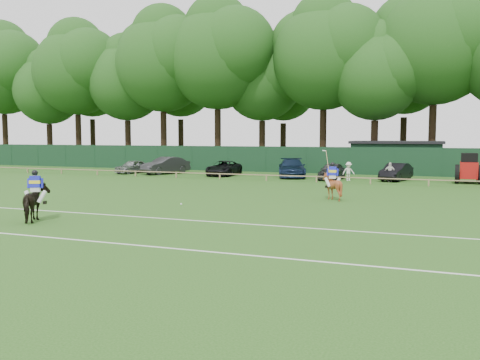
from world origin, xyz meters
The scene contains 20 objects.
ground centered at (0.00, 0.00, 0.00)m, with size 160.00×160.00×0.00m, color #1E4C14.
horse_dark centered at (-6.08, -3.51, 0.78)m, with size 0.85×1.86×1.57m, color black.
horse_chestnut centered at (4.08, 7.95, 0.75)m, with size 1.21×1.36×1.50m, color brown.
sedan_silver centered at (-17.27, 21.05, 0.63)m, with size 1.49×3.70×1.26m, color #949799.
sedan_grey centered at (-13.99, 21.49, 0.79)m, with size 1.66×4.77×1.57m, color #2C2C2E.
suv_black centered at (-8.17, 21.65, 0.65)m, with size 2.16×4.68×1.30m, color black.
sedan_navy centered at (-2.06, 22.13, 0.79)m, with size 2.22×5.45×1.58m, color #13223D.
hatch_grey centered at (1.61, 20.88, 0.69)m, with size 1.63×4.04×1.38m, color #323234.
estate_black centered at (6.54, 21.81, 0.68)m, with size 1.45×4.15×1.37m, color black.
spectator_left centered at (3.02, 20.42, 0.74)m, with size 0.95×0.55×1.47m, color white.
spectator_mid centered at (6.16, 20.39, 0.75)m, with size 0.88×0.37×1.51m, color white.
rider_dark centered at (-6.07, -3.52, 1.50)m, with size 0.87×0.63×1.41m.
rider_chestnut centered at (4.08, 7.93, 1.45)m, with size 0.94×0.56×2.05m.
polo_ball centered at (-2.77, 3.09, 0.04)m, with size 0.09×0.09×0.09m, color silver.
pitch_lines centered at (0.00, -3.50, 0.01)m, with size 60.00×5.10×0.01m.
pitch_rail centered at (0.00, 18.00, 0.45)m, with size 62.10×0.10×0.50m.
perimeter_fence centered at (0.00, 27.00, 1.25)m, with size 92.08×0.08×2.50m.
utility_shed centered at (6.00, 30.00, 1.54)m, with size 8.40×4.40×3.04m.
tree_row centered at (2.00, 35.00, 0.00)m, with size 96.00×12.00×21.00m, color #26561C, non-canonical shape.
tractor centered at (11.75, 21.35, 1.07)m, with size 1.94×2.75×2.26m.
Camera 1 is at (9.28, -19.96, 3.56)m, focal length 38.00 mm.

